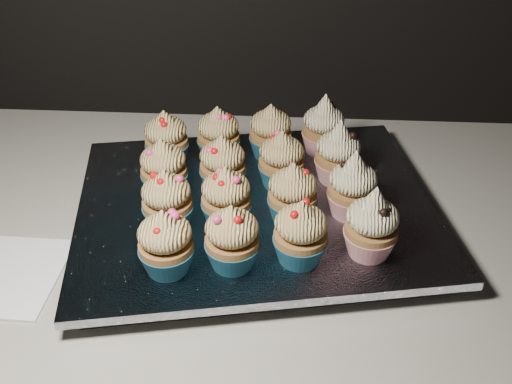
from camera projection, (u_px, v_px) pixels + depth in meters
The scene contains 20 objects.
worktop at pixel (359, 235), 0.79m from camera, with size 2.44×0.64×0.04m, color beige.
napkin at pixel (3, 275), 0.69m from camera, with size 0.14×0.14×0.00m, color white.
baking_tray at pixel (256, 215), 0.77m from camera, with size 0.43×0.33×0.02m, color black.
foil_lining at pixel (256, 205), 0.76m from camera, with size 0.47×0.37×0.01m, color silver.
cupcake_0 at pixel (166, 243), 0.63m from camera, with size 0.06×0.06×0.08m.
cupcake_1 at pixel (232, 238), 0.64m from camera, with size 0.06×0.06×0.08m.
cupcake_2 at pixel (300, 234), 0.65m from camera, with size 0.06×0.06×0.08m.
cupcake_3 at pixel (372, 226), 0.65m from camera, with size 0.06×0.06×0.10m.
cupcake_4 at pixel (167, 201), 0.70m from camera, with size 0.06×0.06×0.08m.
cupcake_5 at pixel (226, 198), 0.70m from camera, with size 0.06×0.06×0.08m.
cupcake_6 at pixel (293, 195), 0.71m from camera, with size 0.06×0.06×0.08m.
cupcake_7 at pixel (352, 187), 0.72m from camera, with size 0.06×0.06×0.10m.
cupcake_8 at pixel (164, 169), 0.76m from camera, with size 0.06×0.06×0.08m.
cupcake_9 at pixel (223, 165), 0.76m from camera, with size 0.06×0.06×0.08m.
cupcake_10 at pixel (281, 161), 0.77m from camera, with size 0.06×0.06×0.08m.
cupcake_11 at pixel (338, 155), 0.78m from camera, with size 0.06×0.06×0.10m.
cupcake_12 at pixel (166, 139), 0.82m from camera, with size 0.06×0.06×0.08m.
cupcake_13 at pixel (218, 135), 0.83m from camera, with size 0.06×0.06×0.08m.
cupcake_14 at pixel (271, 133), 0.83m from camera, with size 0.06×0.06×0.08m.
cupcake_15 at pixel (323, 127), 0.84m from camera, with size 0.06×0.06×0.10m.
Camera 1 is at (-0.11, 1.09, 1.39)m, focal length 40.00 mm.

